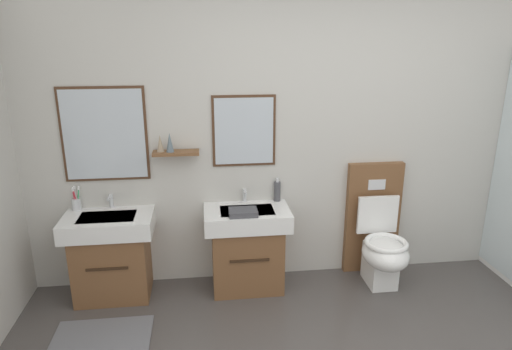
% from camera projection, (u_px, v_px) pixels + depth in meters
% --- Properties ---
extents(wall_back, '(5.20, 0.27, 2.70)m').
position_uv_depth(wall_back, '(327.00, 121.00, 3.74)').
color(wall_back, beige).
rests_on(wall_back, ground).
extents(bath_mat, '(0.68, 0.44, 0.01)m').
position_uv_depth(bath_mat, '(102.00, 338.00, 3.16)').
color(bath_mat, slate).
rests_on(bath_mat, ground).
extents(vanity_sink_left, '(0.69, 0.45, 0.70)m').
position_uv_depth(vanity_sink_left, '(112.00, 253.00, 3.60)').
color(vanity_sink_left, brown).
rests_on(vanity_sink_left, ground).
extents(tap_on_left_sink, '(0.03, 0.13, 0.11)m').
position_uv_depth(tap_on_left_sink, '(111.00, 200.00, 3.63)').
color(tap_on_left_sink, silver).
rests_on(tap_on_left_sink, vanity_sink_left).
extents(vanity_sink_right, '(0.69, 0.45, 0.70)m').
position_uv_depth(vanity_sink_right, '(247.00, 246.00, 3.72)').
color(vanity_sink_right, brown).
rests_on(vanity_sink_right, ground).
extents(tap_on_right_sink, '(0.03, 0.13, 0.11)m').
position_uv_depth(tap_on_right_sink, '(245.00, 194.00, 3.75)').
color(tap_on_right_sink, silver).
rests_on(tap_on_right_sink, vanity_sink_right).
extents(toilet, '(0.48, 0.62, 1.00)m').
position_uv_depth(toilet, '(378.00, 239.00, 3.83)').
color(toilet, brown).
rests_on(toilet, ground).
extents(toothbrush_cup, '(0.07, 0.07, 0.21)m').
position_uv_depth(toothbrush_cup, '(76.00, 203.00, 3.59)').
color(toothbrush_cup, silver).
rests_on(toothbrush_cup, vanity_sink_left).
extents(soap_dispenser, '(0.06, 0.06, 0.20)m').
position_uv_depth(soap_dispenser, '(277.00, 191.00, 3.78)').
color(soap_dispenser, '#4C4C51').
rests_on(soap_dispenser, vanity_sink_right).
extents(folded_hand_towel, '(0.22, 0.16, 0.04)m').
position_uv_depth(folded_hand_towel, '(243.00, 212.00, 3.50)').
color(folded_hand_towel, '#47474C').
rests_on(folded_hand_towel, vanity_sink_right).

